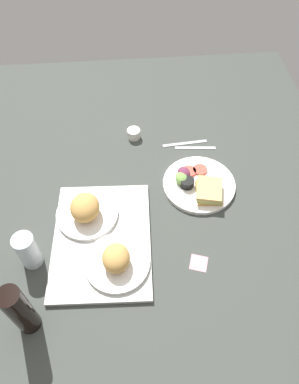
# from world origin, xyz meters

# --- Properties ---
(ground_plane) EXTENTS (1.90, 1.50, 0.03)m
(ground_plane) POSITION_xyz_m (0.00, 0.00, -0.01)
(ground_plane) COLOR #383D38
(serving_tray) EXTENTS (0.47, 0.35, 0.02)m
(serving_tray) POSITION_xyz_m (-0.14, 0.21, 0.01)
(serving_tray) COLOR #B2B2AD
(serving_tray) RESTS_ON ground_plane
(bread_plate_near) EXTENTS (0.21, 0.21, 0.08)m
(bread_plate_near) POSITION_xyz_m (-0.25, 0.16, 0.04)
(bread_plate_near) COLOR white
(bread_plate_near) RESTS_ON serving_tray
(bread_plate_far) EXTENTS (0.22, 0.22, 0.09)m
(bread_plate_far) POSITION_xyz_m (-0.05, 0.26, 0.05)
(bread_plate_far) COLOR white
(bread_plate_far) RESTS_ON serving_tray
(plate_with_salad) EXTENTS (0.28, 0.28, 0.05)m
(plate_with_salad) POSITION_xyz_m (0.06, -0.16, 0.02)
(plate_with_salad) COLOR white
(plate_with_salad) RESTS_ON ground_plane
(drinking_glass) EXTENTS (0.07, 0.07, 0.14)m
(drinking_glass) POSITION_xyz_m (-0.20, 0.43, 0.07)
(drinking_glass) COLOR silver
(drinking_glass) RESTS_ON ground_plane
(soda_bottle) EXTENTS (0.06, 0.06, 0.22)m
(soda_bottle) POSITION_xyz_m (-0.41, 0.42, 0.11)
(soda_bottle) COLOR black
(soda_bottle) RESTS_ON ground_plane
(espresso_cup) EXTENTS (0.06, 0.06, 0.04)m
(espresso_cup) POSITION_xyz_m (0.35, 0.07, 0.02)
(espresso_cup) COLOR silver
(espresso_cup) RESTS_ON ground_plane
(fork) EXTENTS (0.03, 0.17, 0.01)m
(fork) POSITION_xyz_m (0.27, -0.18, 0.00)
(fork) COLOR #B7B7BC
(fork) RESTS_ON ground_plane
(knife) EXTENTS (0.03, 0.19, 0.01)m
(knife) POSITION_xyz_m (0.30, -0.14, 0.00)
(knife) COLOR #B7B7BC
(knife) RESTS_ON ground_plane
(sticky_note) EXTENTS (0.07, 0.07, 0.00)m
(sticky_note) POSITION_xyz_m (-0.26, -0.11, 0.00)
(sticky_note) COLOR pink
(sticky_note) RESTS_ON ground_plane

